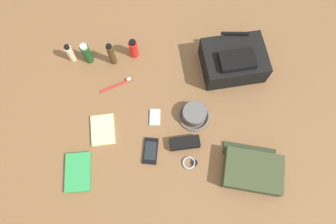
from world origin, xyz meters
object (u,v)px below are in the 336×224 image
object	(u,v)px
cologne_bottle	(112,54)
toothbrush	(118,85)
backpack	(234,61)
lotion_bottle	(70,53)
sunglasses_case	(185,143)
bucket_hat	(194,114)
sunscreen_spray	(134,49)
notepad	(103,130)
wristwatch	(190,163)
cell_phone	(150,151)
shampoo_bottle	(87,53)
toiletry_pouch	(252,170)
media_player	(155,117)
paperback_novel	(78,172)

from	to	relation	value
cologne_bottle	toothbrush	distance (m)	0.15
backpack	lotion_bottle	bearing A→B (deg)	177.31
lotion_bottle	sunglasses_case	world-z (taller)	lotion_bottle
bucket_hat	sunscreen_spray	xyz separation A→B (m)	(-0.31, 0.34, 0.03)
bucket_hat	notepad	xyz separation A→B (m)	(-0.44, -0.08, -0.02)
wristwatch	sunglasses_case	distance (m)	0.09
bucket_hat	sunglasses_case	world-z (taller)	bucket_hat
cell_phone	sunglasses_case	size ratio (longest dim) A/B	0.92
bucket_hat	shampoo_bottle	world-z (taller)	shampoo_bottle
backpack	notepad	size ratio (longest dim) A/B	2.27
toiletry_pouch	shampoo_bottle	world-z (taller)	shampoo_bottle
backpack	toothbrush	xyz separation A→B (m)	(-0.58, -0.11, -0.06)
shampoo_bottle	media_player	bearing A→B (deg)	-42.14
paperback_novel	wristwatch	bearing A→B (deg)	5.46
lotion_bottle	cologne_bottle	distance (m)	0.22
bucket_hat	lotion_bottle	world-z (taller)	lotion_bottle
shampoo_bottle	wristwatch	bearing A→B (deg)	-46.09
lotion_bottle	sunscreen_spray	bearing A→B (deg)	5.36
shampoo_bottle	media_player	xyz separation A→B (m)	(0.35, -0.32, -0.06)
notepad	sunscreen_spray	bearing A→B (deg)	64.49
bucket_hat	media_player	size ratio (longest dim) A/B	1.86
lotion_bottle	notepad	bearing A→B (deg)	-64.15
toiletry_pouch	lotion_bottle	bearing A→B (deg)	146.81
paperback_novel	toothbrush	size ratio (longest dim) A/B	1.16
lotion_bottle	toiletry_pouch	bearing A→B (deg)	-33.19
toiletry_pouch	toothbrush	bearing A→B (deg)	146.11
toiletry_pouch	sunglasses_case	bearing A→B (deg)	157.29
wristwatch	backpack	bearing A→B (deg)	66.27
lotion_bottle	sunglasses_case	bearing A→B (deg)	-37.86
sunscreen_spray	sunglasses_case	bearing A→B (deg)	-61.60
lotion_bottle	sunglasses_case	size ratio (longest dim) A/B	0.87
cell_phone	media_player	bearing A→B (deg)	84.19
cologne_bottle	sunscreen_spray	distance (m)	0.12
shampoo_bottle	sunscreen_spray	bearing A→B (deg)	8.19
sunscreen_spray	sunglasses_case	world-z (taller)	sunscreen_spray
backpack	notepad	distance (m)	0.73
sunscreen_spray	toothbrush	bearing A→B (deg)	-113.06
toothbrush	sunglasses_case	world-z (taller)	sunglasses_case
backpack	media_player	size ratio (longest dim) A/B	4.05
cell_phone	media_player	xyz separation A→B (m)	(0.02, 0.17, -0.00)
backpack	media_player	distance (m)	0.48
paperback_novel	sunscreen_spray	bearing A→B (deg)	69.73
toiletry_pouch	cell_phone	xyz separation A→B (m)	(-0.46, 0.09, -0.03)
backpack	shampoo_bottle	bearing A→B (deg)	177.29
shampoo_bottle	sunscreen_spray	distance (m)	0.24
media_player	sunglasses_case	world-z (taller)	sunglasses_case
shampoo_bottle	media_player	world-z (taller)	shampoo_bottle
sunglasses_case	toiletry_pouch	bearing A→B (deg)	-30.82
sunglasses_case	toothbrush	bearing A→B (deg)	129.89
cell_phone	sunscreen_spray	bearing A→B (deg)	100.89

